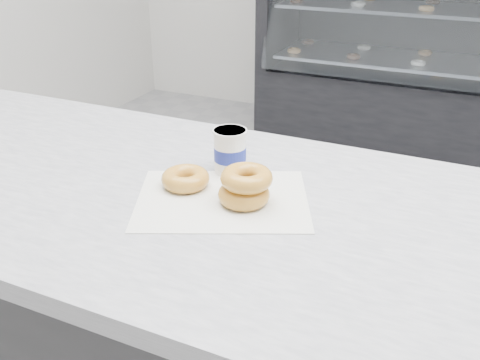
{
  "coord_description": "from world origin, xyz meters",
  "views": [
    {
      "loc": [
        0.16,
        -1.44,
        1.41
      ],
      "look_at": [
        -0.24,
        -0.58,
        0.94
      ],
      "focal_mm": 40.0,
      "sensor_mm": 36.0,
      "label": 1
    }
  ],
  "objects_px": {
    "donut_single": "(185,178)",
    "coffee_cup": "(230,151)",
    "display_case": "(452,78)",
    "donut_stack": "(245,186)"
  },
  "relations": [
    {
      "from": "donut_single",
      "to": "coffee_cup",
      "type": "bearing_deg",
      "value": 62.53
    },
    {
      "from": "display_case",
      "to": "coffee_cup",
      "type": "xyz_separation_m",
      "value": [
        -0.31,
        -2.6,
        0.46
      ]
    },
    {
      "from": "donut_single",
      "to": "coffee_cup",
      "type": "height_order",
      "value": "coffee_cup"
    },
    {
      "from": "display_case",
      "to": "donut_single",
      "type": "distance_m",
      "value": 2.76
    },
    {
      "from": "display_case",
      "to": "donut_stack",
      "type": "relative_size",
      "value": 18.56
    },
    {
      "from": "display_case",
      "to": "coffee_cup",
      "type": "bearing_deg",
      "value": -96.78
    },
    {
      "from": "donut_single",
      "to": "donut_stack",
      "type": "xyz_separation_m",
      "value": [
        0.14,
        -0.01,
        0.02
      ]
    },
    {
      "from": "donut_stack",
      "to": "coffee_cup",
      "type": "relative_size",
      "value": 1.29
    },
    {
      "from": "donut_single",
      "to": "display_case",
      "type": "bearing_deg",
      "value": 82.36
    },
    {
      "from": "display_case",
      "to": "donut_single",
      "type": "xyz_separation_m",
      "value": [
        -0.36,
        -2.7,
        0.43
      ]
    }
  ]
}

